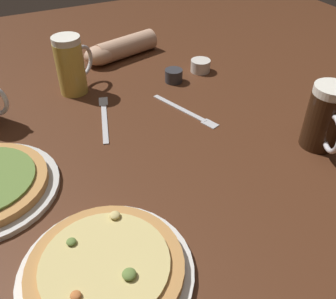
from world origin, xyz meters
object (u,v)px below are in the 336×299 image
ramekin_butter (174,76)px  ramekin_sauce (200,66)px  pizza_plate_near (106,269)px  beer_mug_amber (325,118)px  fork_left (186,111)px  beer_mug_dark (71,65)px  diner_arm (118,49)px  fork_spare (104,117)px

ramekin_butter → ramekin_sauce: bearing=12.5°
pizza_plate_near → ramekin_butter: bearing=53.9°
beer_mug_amber → fork_left: 0.36m
beer_mug_dark → diner_arm: beer_mug_dark is taller
beer_mug_dark → diner_arm: size_ratio=0.62×
fork_spare → pizza_plate_near: bearing=-108.0°
ramekin_sauce → fork_spare: 0.39m
ramekin_butter → fork_spare: ramekin_butter is taller
ramekin_butter → diner_arm: bearing=112.5°
ramekin_butter → diner_arm: diner_arm is taller
beer_mug_dark → beer_mug_amber: bearing=-48.8°
beer_mug_dark → ramekin_butter: 0.31m
pizza_plate_near → fork_left: size_ratio=1.33×
diner_arm → beer_mug_dark: bearing=-141.1°
pizza_plate_near → beer_mug_amber: size_ratio=1.85×
ramekin_butter → beer_mug_dark: bearing=165.5°
beer_mug_dark → pizza_plate_near: bearing=-100.5°
beer_mug_dark → fork_spare: bearing=-80.4°
fork_spare → diner_arm: 0.38m
beer_mug_amber → fork_left: bearing=128.2°
pizza_plate_near → fork_spare: pizza_plate_near is taller
fork_spare → diner_arm: bearing=63.9°
fork_left → diner_arm: 0.41m
beer_mug_amber → fork_spare: (-0.43, 0.34, -0.08)m
ramekin_butter → diner_arm: 0.25m
beer_mug_amber → fork_spare: beer_mug_amber is taller
ramekin_sauce → fork_spare: bearing=-161.0°
pizza_plate_near → ramekin_sauce: 0.79m
pizza_plate_near → ramekin_sauce: (0.52, 0.59, 0.00)m
beer_mug_dark → ramekin_sauce: beer_mug_dark is taller
beer_mug_amber → fork_spare: size_ratio=0.71×
beer_mug_amber → ramekin_sauce: (-0.06, 0.47, -0.06)m
diner_arm → ramekin_sauce: bearing=-45.3°
pizza_plate_near → beer_mug_dark: (0.12, 0.64, 0.07)m
ramekin_butter → fork_spare: (-0.26, -0.10, -0.02)m
pizza_plate_near → fork_left: bearing=47.3°
beer_mug_amber → ramekin_sauce: 0.48m
pizza_plate_near → beer_mug_amber: (0.58, 0.12, 0.06)m
fork_left → fork_spare: 0.22m
diner_arm → beer_mug_amber: bearing=-68.9°
pizza_plate_near → fork_left: pizza_plate_near is taller
ramekin_sauce → fork_left: 0.26m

